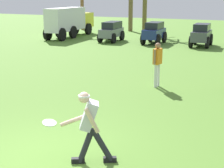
# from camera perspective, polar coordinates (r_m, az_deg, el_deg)

# --- Properties ---
(ground_plane) EXTENTS (80.00, 80.00, 0.00)m
(ground_plane) POSITION_cam_1_polar(r_m,az_deg,el_deg) (7.12, -12.86, -12.16)
(ground_plane) COLOR #56842F
(frisbee_thrower) EXTENTS (1.08, 0.55, 1.43)m
(frisbee_thrower) POSITION_cam_1_polar(r_m,az_deg,el_deg) (6.53, -3.77, -6.63)
(frisbee_thrower) COLOR #23232D
(frisbee_thrower) RESTS_ON ground_plane
(frisbee_in_flight) EXTENTS (0.34, 0.34, 0.07)m
(frisbee_in_flight) POSITION_cam_1_polar(r_m,az_deg,el_deg) (6.78, -10.37, -6.38)
(frisbee_in_flight) COLOR white
(teammate_near_sideline) EXTENTS (0.25, 0.50, 1.56)m
(teammate_near_sideline) POSITION_cam_1_polar(r_m,az_deg,el_deg) (12.03, 7.56, 3.88)
(teammate_near_sideline) COLOR silver
(teammate_near_sideline) RESTS_ON ground_plane
(parked_car_slot_a) EXTENTS (1.29, 2.46, 1.34)m
(parked_car_slot_a) POSITION_cam_1_polar(r_m,az_deg,el_deg) (23.93, -0.07, 8.84)
(parked_car_slot_a) COLOR slate
(parked_car_slot_a) RESTS_ON ground_plane
(parked_car_slot_b) EXTENTS (1.22, 2.38, 1.40)m
(parked_car_slot_b) POSITION_cam_1_polar(r_m,az_deg,el_deg) (22.99, 7.03, 8.54)
(parked_car_slot_b) COLOR navy
(parked_car_slot_b) RESTS_ON ground_plane
(parked_car_slot_c) EXTENTS (1.26, 2.39, 1.40)m
(parked_car_slot_c) POSITION_cam_1_polar(r_m,az_deg,el_deg) (22.27, 14.66, 7.98)
(parked_car_slot_c) COLOR #474C51
(parked_car_slot_c) RESTS_ON ground_plane
(box_truck) EXTENTS (1.71, 5.97, 2.20)m
(box_truck) POSITION_cam_1_polar(r_m,az_deg,el_deg) (26.49, -7.07, 10.41)
(box_truck) COLOR yellow
(box_truck) RESTS_ON ground_plane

